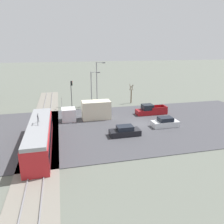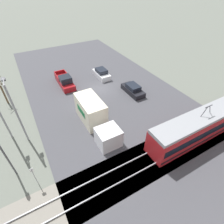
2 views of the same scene
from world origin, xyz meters
The scene contains 13 objects.
ground_plane centered at (0.00, 0.00, 0.00)m, with size 320.00×320.00×0.00m, color #60665B.
road_surface centered at (0.00, 0.00, 0.04)m, with size 22.04×47.70×0.08m.
rail_bed centered at (0.00, 15.13, 0.05)m, with size 60.33×4.40×0.22m.
light_rail_tram centered at (-5.47, 15.13, 1.64)m, with size 13.79×2.67×4.35m.
box_truck centered at (4.41, 7.56, 1.54)m, with size 2.53×8.34×3.17m.
pickup_truck centered at (4.70, -3.95, 0.79)m, with size 1.96×5.79×1.89m.
sedan_car_0 centered at (-4.01, 3.73, 0.67)m, with size 1.86×4.38×1.42m.
sedan_car_1 centered at (-2.05, -3.52, 0.71)m, with size 1.88×4.24×1.53m.
traffic_light_pole centered at (14.06, 9.98, 3.51)m, with size 0.28×0.47×5.44m.
street_tree centered at (13.77, -3.10, 1.95)m, with size 1.02×0.85×4.30m.
street_lamp_near_crossing centered at (13.94, 4.42, 5.24)m, with size 0.36×1.95×9.20m.
street_lamp_mid_block centered at (12.32, 5.81, 4.33)m, with size 0.36×1.95×7.42m.
no_parking_sign centered at (12.41, 12.18, 1.47)m, with size 0.32×0.08×2.43m.
Camera 1 is at (-31.72, 12.32, 12.23)m, focal length 35.00 mm.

